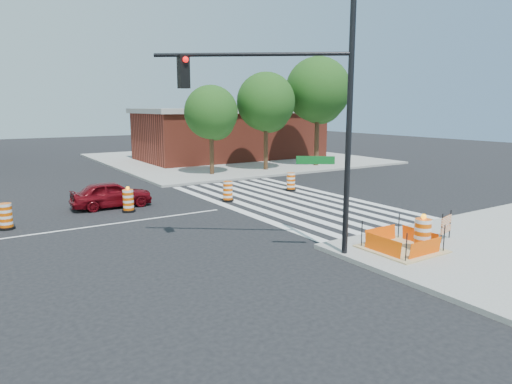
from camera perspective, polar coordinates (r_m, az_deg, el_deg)
ground at (r=19.18m, az=-23.78°, el=-4.55°), size 120.00×120.00×0.00m
sidewalk_ne at (r=42.10m, az=-3.10°, el=4.22°), size 22.00×22.00×0.15m
crosswalk_east at (r=23.36m, az=3.70°, el=-1.07°), size 6.75×13.50×0.01m
lane_centerline at (r=19.18m, az=-23.79°, el=-4.53°), size 14.00×0.12×0.01m
excavation_pit at (r=15.62m, az=17.73°, el=-6.61°), size 2.20×2.20×0.90m
brick_storefront at (r=41.92m, az=-3.13°, el=7.26°), size 16.50×8.50×4.60m
red_coupe at (r=22.70m, az=-17.62°, el=-0.27°), size 3.76×1.58×1.27m
signal_pole_se at (r=14.02m, az=4.87°, el=11.03°), size 4.86×3.64×7.86m
pit_drum at (r=15.38m, az=20.07°, el=-5.28°), size 0.64×0.64×1.26m
barricade at (r=17.11m, az=22.68°, el=-3.77°), size 0.84×0.26×1.01m
tree_north_c at (r=31.51m, az=-5.60°, el=9.51°), size 3.65×3.65×6.20m
tree_north_d at (r=33.74m, az=1.28°, el=10.80°), size 4.25×4.25×7.23m
tree_north_e at (r=36.69m, az=7.75°, el=12.11°), size 5.05×5.05×8.58m
median_drum_2 at (r=20.29m, az=-28.80°, el=-2.78°), size 0.60×0.60×1.02m
median_drum_3 at (r=21.52m, az=-15.68°, el=-1.13°), size 0.60×0.60×1.18m
median_drum_4 at (r=23.10m, az=-3.55°, el=-0.00°), size 0.60×0.60×1.02m
median_drum_5 at (r=26.12m, az=4.39°, el=1.22°), size 0.60×0.60×1.02m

